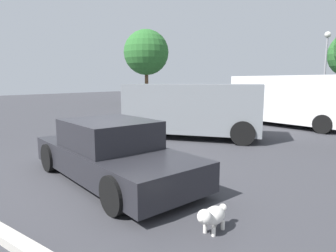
{
  "coord_description": "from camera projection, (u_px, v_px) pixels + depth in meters",
  "views": [
    {
      "loc": [
        4.65,
        -4.4,
        2.06
      ],
      "look_at": [
        0.24,
        1.78,
        0.9
      ],
      "focal_mm": 31.34,
      "sensor_mm": 36.0,
      "label": 1
    }
  ],
  "objects": [
    {
      "name": "van_white",
      "position": [
        289.0,
        99.0,
        13.6
      ],
      "size": [
        5.56,
        3.34,
        2.31
      ],
      "rotation": [
        0.0,
        0.0,
        -0.27
      ],
      "color": "white",
      "rests_on": "ground_plane"
    },
    {
      "name": "ground_plane",
      "position": [
        113.0,
        175.0,
        6.52
      ],
      "size": [
        80.0,
        80.0,
        0.0
      ],
      "primitive_type": "plane",
      "color": "#38383D"
    },
    {
      "name": "light_post_near",
      "position": [
        326.0,
        56.0,
        21.38
      ],
      "size": [
        0.44,
        0.44,
        5.62
      ],
      "color": "gray",
      "rests_on": "ground_plane"
    },
    {
      "name": "suv_dark",
      "position": [
        193.0,
        109.0,
        10.73
      ],
      "size": [
        5.22,
        3.38,
        1.96
      ],
      "rotation": [
        0.0,
        0.0,
        0.33
      ],
      "color": "gray",
      "rests_on": "ground_plane"
    },
    {
      "name": "dog",
      "position": [
        212.0,
        216.0,
        4.0
      ],
      "size": [
        0.28,
        0.63,
        0.4
      ],
      "rotation": [
        0.0,
        0.0,
        4.61
      ],
      "color": "white",
      "rests_on": "ground_plane"
    },
    {
      "name": "sedan_foreground",
      "position": [
        112.0,
        153.0,
        6.14
      ],
      "size": [
        4.63,
        2.72,
        1.26
      ],
      "rotation": [
        0.0,
        0.0,
        -0.25
      ],
      "color": "#232328",
      "rests_on": "ground_plane"
    },
    {
      "name": "tree_back_right",
      "position": [
        146.0,
        53.0,
        27.98
      ],
      "size": [
        4.28,
        4.28,
        6.94
      ],
      "color": "brown",
      "rests_on": "ground_plane"
    }
  ]
}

